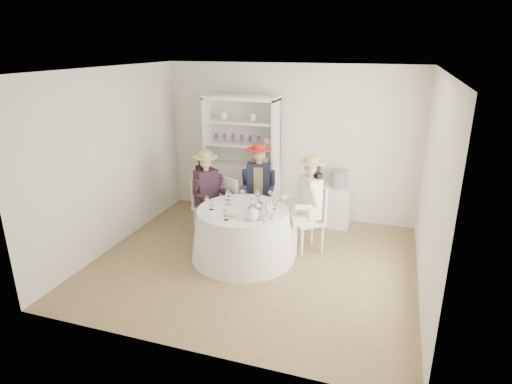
% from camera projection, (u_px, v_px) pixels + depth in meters
% --- Properties ---
extents(ground, '(4.50, 4.50, 0.00)m').
position_uv_depth(ground, '(254.00, 262.00, 6.21)').
color(ground, brown).
rests_on(ground, ground).
extents(ceiling, '(4.50, 4.50, 0.00)m').
position_uv_depth(ceiling, '(254.00, 70.00, 5.32)').
color(ceiling, white).
rests_on(ceiling, wall_back).
extents(wall_back, '(4.50, 0.00, 4.50)m').
position_uv_depth(wall_back, '(289.00, 142.00, 7.56)').
color(wall_back, silver).
rests_on(wall_back, ground).
extents(wall_front, '(4.50, 0.00, 4.50)m').
position_uv_depth(wall_front, '(186.00, 232.00, 3.97)').
color(wall_front, silver).
rests_on(wall_front, ground).
extents(wall_left, '(0.00, 4.50, 4.50)m').
position_uv_depth(wall_left, '(112.00, 160.00, 6.42)').
color(wall_left, silver).
rests_on(wall_left, ground).
extents(wall_right, '(0.00, 4.50, 4.50)m').
position_uv_depth(wall_right, '(432.00, 190.00, 5.10)').
color(wall_right, silver).
rests_on(wall_right, ground).
extents(tea_table, '(1.52, 1.52, 0.76)m').
position_uv_depth(tea_table, '(243.00, 233.00, 6.25)').
color(tea_table, white).
rests_on(tea_table, ground).
extents(hutch, '(1.44, 0.88, 2.17)m').
position_uv_depth(hutch, '(243.00, 175.00, 7.68)').
color(hutch, silver).
rests_on(hutch, ground).
extents(side_table, '(0.46, 0.46, 0.70)m').
position_uv_depth(side_table, '(337.00, 206.00, 7.39)').
color(side_table, silver).
rests_on(side_table, ground).
extents(hatbox, '(0.34, 0.34, 0.29)m').
position_uv_depth(hatbox, '(339.00, 179.00, 7.22)').
color(hatbox, black).
rests_on(hatbox, side_table).
extents(guest_left, '(0.60, 0.57, 1.40)m').
position_uv_depth(guest_left, '(207.00, 189.00, 6.86)').
color(guest_left, silver).
rests_on(guest_left, ground).
extents(guest_mid, '(0.56, 0.59, 1.49)m').
position_uv_depth(guest_mid, '(259.00, 183.00, 7.00)').
color(guest_mid, silver).
rests_on(guest_mid, ground).
extents(guest_right, '(0.64, 0.62, 1.48)m').
position_uv_depth(guest_right, '(308.00, 199.00, 6.30)').
color(guest_right, silver).
rests_on(guest_right, ground).
extents(spare_chair, '(0.54, 0.54, 0.97)m').
position_uv_depth(spare_chair, '(235.00, 203.00, 7.05)').
color(spare_chair, silver).
rests_on(spare_chair, ground).
extents(teacup_a, '(0.10, 0.10, 0.06)m').
position_uv_depth(teacup_a, '(229.00, 203.00, 6.28)').
color(teacup_a, white).
rests_on(teacup_a, tea_table).
extents(teacup_b, '(0.08, 0.08, 0.07)m').
position_uv_depth(teacup_b, '(253.00, 201.00, 6.36)').
color(teacup_b, white).
rests_on(teacup_b, tea_table).
extents(teacup_c, '(0.10, 0.10, 0.07)m').
position_uv_depth(teacup_c, '(262.00, 204.00, 6.23)').
color(teacup_c, white).
rests_on(teacup_c, tea_table).
extents(flower_bowl, '(0.30, 0.30, 0.06)m').
position_uv_depth(flower_bowl, '(257.00, 209.00, 6.05)').
color(flower_bowl, white).
rests_on(flower_bowl, tea_table).
extents(flower_arrangement, '(0.20, 0.20, 0.07)m').
position_uv_depth(flower_arrangement, '(258.00, 205.00, 6.03)').
color(flower_arrangement, '#D269A4').
rests_on(flower_arrangement, tea_table).
extents(table_teapot, '(0.26, 0.18, 0.19)m').
position_uv_depth(table_teapot, '(253.00, 214.00, 5.72)').
color(table_teapot, white).
rests_on(table_teapot, tea_table).
extents(sandwich_plate, '(0.23, 0.23, 0.05)m').
position_uv_depth(sandwich_plate, '(233.00, 216.00, 5.85)').
color(sandwich_plate, white).
rests_on(sandwich_plate, tea_table).
extents(cupcake_stand, '(0.26, 0.26, 0.24)m').
position_uv_depth(cupcake_stand, '(267.00, 213.00, 5.77)').
color(cupcake_stand, white).
rests_on(cupcake_stand, tea_table).
extents(stemware_set, '(0.92, 0.96, 0.15)m').
position_uv_depth(stemware_set, '(243.00, 204.00, 6.10)').
color(stemware_set, white).
rests_on(stemware_set, tea_table).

